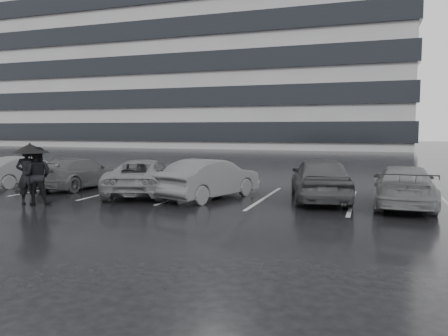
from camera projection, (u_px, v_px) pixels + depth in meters
ground at (224, 210)px, 12.41m from camera, size 160.00×160.00×0.00m
office_building at (186, 46)px, 63.45m from camera, size 61.00×26.00×29.00m
car_main at (320, 178)px, 13.96m from camera, size 2.56×4.49×1.44m
car_west_a at (210, 179)px, 14.41m from camera, size 2.57×4.20×1.31m
car_west_b at (144, 177)px, 15.30m from camera, size 3.28×4.83×1.23m
car_west_c at (80, 173)px, 16.92m from camera, size 1.95×4.19×1.18m
car_west_d at (26, 171)px, 17.78m from camera, size 2.16×3.82×1.19m
car_east at (404, 186)px, 12.88m from camera, size 1.79×4.23×1.22m
pedestrian_left at (27, 176)px, 13.22m from camera, size 0.76×0.66×1.76m
pedestrian_right at (37, 176)px, 13.23m from camera, size 1.04×0.94×1.76m
umbrella at (30, 148)px, 13.14m from camera, size 1.11×1.11×1.88m
stall_stripes at (225, 196)px, 15.02m from camera, size 19.72×5.00×0.00m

